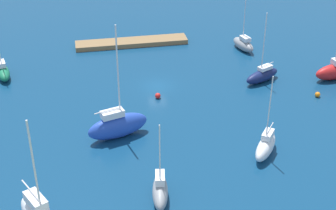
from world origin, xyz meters
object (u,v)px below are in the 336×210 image
object	(u,v)px
sailboat_navy_center_basin	(262,75)
sailboat_green_outer_mooring	(3,72)
pier_dock	(132,42)
mooring_buoy_orange	(318,95)
sailboat_gray_mid_basin	(243,44)
mooring_buoy_red	(158,96)
sailboat_red_off_beacon	(335,71)
sailboat_gray_inner_mooring	(160,191)
sailboat_blue_far_south	(118,125)
sailboat_white_lone_south	(266,146)

from	to	relation	value
sailboat_navy_center_basin	sailboat_green_outer_mooring	xyz separation A→B (m)	(36.38, -8.14, -0.03)
pier_dock	mooring_buoy_orange	world-z (taller)	pier_dock
sailboat_gray_mid_basin	mooring_buoy_red	distance (m)	21.13
sailboat_red_off_beacon	mooring_buoy_red	size ratio (longest dim) A/B	12.48
sailboat_navy_center_basin	sailboat_red_off_beacon	distance (m)	10.64
sailboat_gray_inner_mooring	mooring_buoy_red	bearing A→B (deg)	-179.49
sailboat_blue_far_south	mooring_buoy_red	size ratio (longest dim) A/B	18.48
sailboat_green_outer_mooring	mooring_buoy_orange	world-z (taller)	sailboat_green_outer_mooring
pier_dock	sailboat_green_outer_mooring	size ratio (longest dim) A/B	2.08
sailboat_navy_center_basin	sailboat_gray_mid_basin	bearing A→B (deg)	-121.07
sailboat_blue_far_south	sailboat_red_off_beacon	bearing A→B (deg)	-0.56
sailboat_gray_inner_mooring	sailboat_navy_center_basin	bearing A→B (deg)	149.96
sailboat_blue_far_south	sailboat_gray_mid_basin	world-z (taller)	sailboat_blue_far_south
pier_dock	mooring_buoy_orange	bearing A→B (deg)	134.78
sailboat_red_off_beacon	sailboat_gray_mid_basin	distance (m)	15.75
pier_dock	sailboat_navy_center_basin	world-z (taller)	sailboat_navy_center_basin
sailboat_red_off_beacon	mooring_buoy_red	bearing A→B (deg)	-8.47
sailboat_blue_far_south	sailboat_white_lone_south	distance (m)	17.15
sailboat_red_off_beacon	mooring_buoy_red	xyz separation A→B (m)	(26.01, 0.98, -0.91)
sailboat_navy_center_basin	sailboat_white_lone_south	world-z (taller)	sailboat_navy_center_basin
sailboat_blue_far_south	sailboat_green_outer_mooring	bearing A→B (deg)	111.58
sailboat_gray_inner_mooring	sailboat_red_off_beacon	size ratio (longest dim) A/B	0.95
pier_dock	sailboat_blue_far_south	xyz separation A→B (m)	(5.06, 27.27, 1.23)
pier_dock	sailboat_red_off_beacon	size ratio (longest dim) A/B	1.96
pier_dock	sailboat_red_off_beacon	xyz separation A→B (m)	(-27.16, 17.92, 0.91)
pier_dock	sailboat_navy_center_basin	size ratio (longest dim) A/B	1.79
sailboat_white_lone_south	sailboat_gray_mid_basin	xyz separation A→B (m)	(-6.73, -28.42, -0.14)
pier_dock	sailboat_gray_mid_basin	size ratio (longest dim) A/B	1.87
sailboat_red_off_beacon	sailboat_blue_far_south	bearing A→B (deg)	5.57
pier_dock	mooring_buoy_red	size ratio (longest dim) A/B	24.42
sailboat_green_outer_mooring	sailboat_white_lone_south	world-z (taller)	sailboat_white_lone_south
pier_dock	mooring_buoy_orange	distance (m)	31.78
sailboat_red_off_beacon	sailboat_white_lone_south	world-z (taller)	sailboat_white_lone_south
sailboat_gray_inner_mooring	sailboat_navy_center_basin	xyz separation A→B (m)	(-18.72, -22.58, -0.15)
mooring_buoy_red	sailboat_gray_mid_basin	bearing A→B (deg)	-140.64
sailboat_red_off_beacon	pier_dock	bearing A→B (deg)	-44.04
sailboat_white_lone_south	sailboat_gray_mid_basin	size ratio (longest dim) A/B	1.00
sailboat_navy_center_basin	sailboat_green_outer_mooring	bearing A→B (deg)	-39.16
sailboat_green_outer_mooring	sailboat_gray_mid_basin	distance (m)	37.40
sailboat_gray_inner_mooring	sailboat_white_lone_south	distance (m)	13.98
sailboat_white_lone_south	mooring_buoy_orange	size ratio (longest dim) A/B	13.78
sailboat_blue_far_south	mooring_buoy_orange	world-z (taller)	sailboat_blue_far_south
sailboat_navy_center_basin	pier_dock	bearing A→B (deg)	-71.87
sailboat_blue_far_south	sailboat_navy_center_basin	bearing A→B (deg)	9.13
sailboat_navy_center_basin	sailboat_white_lone_south	bearing A→B (deg)	44.66
sailboat_gray_mid_basin	sailboat_gray_inner_mooring	bearing A→B (deg)	135.10
sailboat_gray_inner_mooring	sailboat_red_off_beacon	world-z (taller)	sailboat_red_off_beacon
sailboat_navy_center_basin	sailboat_blue_far_south	size ratio (longest dim) A/B	0.74
mooring_buoy_orange	mooring_buoy_red	bearing A→B (deg)	-9.78
sailboat_red_off_beacon	mooring_buoy_orange	xyz separation A→B (m)	(4.77, 4.64, -0.93)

